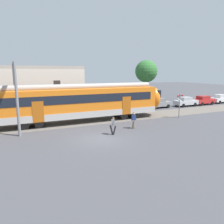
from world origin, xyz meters
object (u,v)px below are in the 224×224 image
Objects in this scene: parked_car_grey at (159,103)px; parked_car_red at (203,100)px; crossing_signal at (180,102)px; pedestrian_grey at (113,124)px; pedestrian_navy at (134,119)px; parked_car_white at (221,99)px; parked_car_silver at (186,102)px.

parked_car_grey is 9.25m from parked_car_red.
pedestrian_grey is at bearing -163.04° from crossing_signal.
parked_car_grey is at bearing 72.31° from crossing_signal.
crossing_signal is (10.56, 3.22, 1.05)m from pedestrian_grey.
pedestrian_navy reaches higher than parked_car_white.
parked_car_red is 4.62m from parked_car_white.
pedestrian_grey is at bearing -150.93° from parked_car_silver.
parked_car_white is 17.72m from crossing_signal.
pedestrian_grey is 0.41× the size of parked_car_silver.
pedestrian_navy is 13.75m from parked_car_grey.
parked_car_white is at bearing 1.96° from parked_car_silver.
parked_car_white is at bearing 21.15° from pedestrian_grey.
parked_car_red is (19.30, 8.99, -0.18)m from pedestrian_navy.
parked_car_red is at bearing 24.56° from pedestrian_grey.
pedestrian_navy is 0.41× the size of parked_car_silver.
parked_car_silver is at bearing -179.05° from parked_car_red.
crossing_signal is at bearing -149.20° from parked_car_red.
crossing_signal reaches higher than parked_car_grey.
crossing_signal is (7.73, 2.09, 1.05)m from pedestrian_navy.
parked_car_silver is 8.68m from parked_car_white.
crossing_signal is at bearing -107.69° from parked_car_grey.
crossing_signal is (-11.56, -6.89, 1.23)m from parked_car_red.
pedestrian_grey reaches higher than parked_car_grey.
parked_car_silver is (5.18, -0.46, 0.00)m from parked_car_grey.
parked_car_white is (26.74, 10.34, -0.18)m from pedestrian_grey.
parked_car_red is (22.13, 10.11, -0.18)m from pedestrian_grey.
parked_car_grey is (10.06, 9.38, -0.18)m from pedestrian_navy.
pedestrian_grey is 0.41× the size of parked_car_red.
pedestrian_grey reaches higher than parked_car_red.
parked_car_silver is at bearing 29.07° from pedestrian_grey.
parked_car_red is (4.06, 0.07, 0.00)m from parked_car_silver.
parked_car_silver is at bearing -178.04° from parked_car_white.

